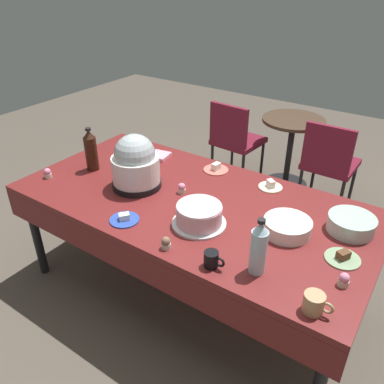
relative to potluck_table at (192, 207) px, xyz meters
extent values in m
plane|color=brown|center=(0.00, 0.00, -0.69)|extent=(9.00, 9.00, 0.00)
cube|color=maroon|center=(0.00, 0.00, 0.04)|extent=(2.20, 1.10, 0.04)
cylinder|color=black|center=(-1.02, -0.47, -0.33)|extent=(0.06, 0.06, 0.71)
cylinder|color=black|center=(1.02, -0.47, -0.33)|extent=(0.06, 0.06, 0.71)
cylinder|color=black|center=(-1.02, 0.47, -0.33)|extent=(0.06, 0.06, 0.71)
cylinder|color=black|center=(1.02, 0.47, -0.33)|extent=(0.06, 0.06, 0.71)
cube|color=maroon|center=(0.00, -0.55, -0.07)|extent=(2.20, 0.01, 0.18)
cube|color=maroon|center=(0.00, 0.55, -0.07)|extent=(2.20, 0.01, 0.18)
cylinder|color=silver|center=(0.18, -0.20, 0.07)|extent=(0.30, 0.30, 0.01)
cylinder|color=beige|center=(0.18, -0.20, 0.12)|extent=(0.25, 0.25, 0.10)
cylinder|color=silver|center=(0.18, -0.20, 0.18)|extent=(0.25, 0.25, 0.01)
cylinder|color=black|center=(-0.39, -0.07, 0.08)|extent=(0.32, 0.32, 0.04)
cylinder|color=white|center=(-0.39, -0.07, 0.19)|extent=(0.30, 0.30, 0.17)
sphere|color=#B2BCC1|center=(-0.39, -0.07, 0.29)|extent=(0.26, 0.26, 0.26)
cylinder|color=#B2C6BC|center=(0.89, 0.21, 0.11)|extent=(0.25, 0.25, 0.09)
cylinder|color=silver|center=(0.62, 0.00, 0.10)|extent=(0.26, 0.26, 0.08)
cylinder|color=#8CA87F|center=(0.93, -0.05, 0.07)|extent=(0.17, 0.17, 0.01)
cube|color=brown|center=(0.93, -0.05, 0.09)|extent=(0.07, 0.07, 0.04)
cylinder|color=#E07266|center=(-0.08, 0.41, 0.07)|extent=(0.17, 0.17, 0.01)
cube|color=white|center=(-0.08, 0.41, 0.09)|extent=(0.05, 0.07, 0.05)
cylinder|color=#2D4CB2|center=(-0.19, -0.40, 0.07)|extent=(0.17, 0.17, 0.01)
cube|color=white|center=(-0.19, -0.40, 0.09)|extent=(0.07, 0.07, 0.03)
cylinder|color=beige|center=(0.34, 0.40, 0.07)|extent=(0.15, 0.15, 0.01)
cube|color=white|center=(0.34, 0.40, 0.09)|extent=(0.07, 0.06, 0.05)
cylinder|color=beige|center=(0.98, -0.23, 0.08)|extent=(0.05, 0.05, 0.03)
sphere|color=pink|center=(0.98, -0.23, 0.11)|extent=(0.05, 0.05, 0.05)
cylinder|color=beige|center=(0.16, -0.47, 0.08)|extent=(0.05, 0.05, 0.03)
sphere|color=brown|center=(0.16, -0.47, 0.11)|extent=(0.05, 0.05, 0.05)
cylinder|color=beige|center=(-0.96, -0.32, 0.08)|extent=(0.05, 0.05, 0.03)
sphere|color=pink|center=(-0.96, -0.32, 0.11)|extent=(0.05, 0.05, 0.05)
cylinder|color=beige|center=(-0.10, 0.03, 0.08)|extent=(0.05, 0.05, 0.03)
sphere|color=pink|center=(-0.10, 0.03, 0.11)|extent=(0.05, 0.05, 0.05)
cylinder|color=silver|center=(0.62, -0.37, 0.17)|extent=(0.08, 0.08, 0.23)
cone|color=silver|center=(0.62, -0.37, 0.31)|extent=(0.07, 0.07, 0.05)
cylinder|color=black|center=(0.62, -0.37, 0.35)|extent=(0.04, 0.04, 0.02)
cylinder|color=#33190F|center=(-0.80, -0.06, 0.18)|extent=(0.09, 0.09, 0.24)
cone|color=#33190F|center=(-0.80, -0.06, 0.33)|extent=(0.08, 0.08, 0.05)
cylinder|color=black|center=(-0.80, -0.06, 0.36)|extent=(0.04, 0.04, 0.02)
cylinder|color=black|center=(0.42, -0.46, 0.10)|extent=(0.07, 0.07, 0.08)
torus|color=black|center=(0.47, -0.46, 0.11)|extent=(0.05, 0.01, 0.05)
cylinder|color=tan|center=(0.92, -0.46, 0.11)|extent=(0.09, 0.09, 0.09)
torus|color=tan|center=(0.97, -0.46, 0.11)|extent=(0.06, 0.01, 0.06)
cube|color=pink|center=(-0.54, 0.36, 0.07)|extent=(0.16, 0.16, 0.02)
cube|color=maroon|center=(-0.55, 1.66, -0.26)|extent=(0.48, 0.48, 0.05)
cube|color=maroon|center=(-0.57, 1.46, -0.04)|extent=(0.42, 0.08, 0.40)
cylinder|color=black|center=(-0.34, 1.83, -0.49)|extent=(0.03, 0.03, 0.40)
cylinder|color=black|center=(-0.72, 1.86, -0.49)|extent=(0.03, 0.03, 0.40)
cylinder|color=black|center=(-0.38, 1.45, -0.49)|extent=(0.03, 0.03, 0.40)
cylinder|color=black|center=(-0.76, 1.49, -0.49)|extent=(0.03, 0.03, 0.40)
cube|color=maroon|center=(0.40, 1.66, -0.26)|extent=(0.45, 0.45, 0.05)
cube|color=maroon|center=(0.40, 1.46, -0.04)|extent=(0.42, 0.05, 0.40)
cylinder|color=black|center=(0.59, 1.85, -0.49)|extent=(0.03, 0.03, 0.40)
cylinder|color=black|center=(0.21, 1.85, -0.49)|extent=(0.03, 0.03, 0.40)
cylinder|color=black|center=(0.59, 1.47, -0.49)|extent=(0.03, 0.03, 0.40)
cylinder|color=black|center=(0.21, 1.47, -0.49)|extent=(0.03, 0.03, 0.40)
cylinder|color=#473323|center=(-0.05, 1.81, 0.02)|extent=(0.60, 0.60, 0.03)
cylinder|color=black|center=(-0.05, 1.81, -0.33)|extent=(0.06, 0.06, 0.67)
cylinder|color=black|center=(-0.05, 1.81, -0.68)|extent=(0.44, 0.44, 0.02)
camera|label=1|loc=(1.15, -1.69, 1.31)|focal=36.40mm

